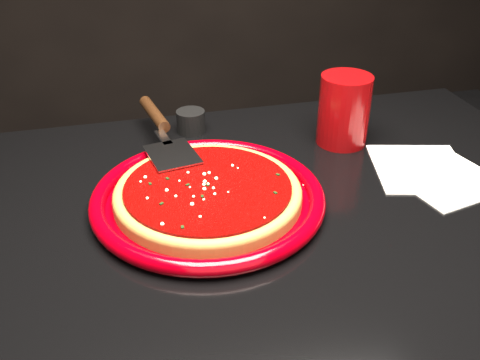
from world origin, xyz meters
name	(u,v)px	position (x,y,z in m)	size (l,w,h in m)	color
plate	(208,197)	(-0.05, 0.04, 0.76)	(0.37, 0.37, 0.03)	#720006
pizza_crust	(208,195)	(-0.05, 0.04, 0.77)	(0.30, 0.30, 0.01)	brown
pizza_crust_rim	(208,191)	(-0.05, 0.04, 0.78)	(0.30, 0.30, 0.02)	brown
pizza_sauce	(208,188)	(-0.05, 0.04, 0.78)	(0.26, 0.26, 0.01)	#700201
parmesan_dusting	(208,184)	(-0.05, 0.04, 0.79)	(0.26, 0.26, 0.01)	#FEF3C2
basil_flecks	(208,185)	(-0.05, 0.04, 0.79)	(0.23, 0.23, 0.00)	black
pizza_server	(163,130)	(-0.10, 0.24, 0.80)	(0.09, 0.34, 0.03)	silver
cup	(344,110)	(0.24, 0.20, 0.82)	(0.10, 0.10, 0.14)	#8A0608
napkin_a	(445,178)	(0.36, 0.02, 0.75)	(0.16, 0.16, 0.00)	white
napkin_b	(420,168)	(0.34, 0.06, 0.75)	(0.16, 0.17, 0.00)	white
ramekin	(191,121)	(-0.04, 0.31, 0.77)	(0.06, 0.06, 0.04)	black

